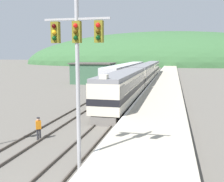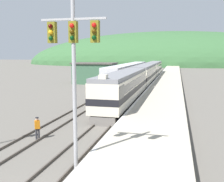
{
  "view_description": "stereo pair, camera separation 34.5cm",
  "coord_description": "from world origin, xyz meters",
  "px_view_note": "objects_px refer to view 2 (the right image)",
  "views": [
    {
      "loc": [
        5.67,
        -7.47,
        6.08
      ],
      "look_at": [
        -0.32,
        18.06,
        2.37
      ],
      "focal_mm": 42.0,
      "sensor_mm": 36.0,
      "label": 1
    },
    {
      "loc": [
        6.0,
        -7.39,
        6.08
      ],
      "look_at": [
        -0.32,
        18.06,
        2.37
      ],
      "focal_mm": 42.0,
      "sensor_mm": 36.0,
      "label": 2
    }
  ],
  "objects_px": {
    "siding_train": "(129,73)",
    "signal_mast_main": "(74,57)",
    "express_train_lead_car": "(124,87)",
    "track_worker": "(37,127)",
    "carriage_second": "(145,74)",
    "carriage_third": "(154,69)"
  },
  "relations": [
    {
      "from": "signal_mast_main",
      "to": "express_train_lead_car",
      "type": "bearing_deg",
      "value": 93.5
    },
    {
      "from": "signal_mast_main",
      "to": "track_worker",
      "type": "distance_m",
      "value": 8.13
    },
    {
      "from": "carriage_third",
      "to": "track_worker",
      "type": "distance_m",
      "value": 54.67
    },
    {
      "from": "carriage_second",
      "to": "track_worker",
      "type": "relative_size",
      "value": 12.01
    },
    {
      "from": "carriage_third",
      "to": "track_worker",
      "type": "xyz_separation_m",
      "value": [
        -3.56,
        -54.54,
        -1.27
      ]
    },
    {
      "from": "carriage_second",
      "to": "track_worker",
      "type": "bearing_deg",
      "value": -95.96
    },
    {
      "from": "track_worker",
      "to": "carriage_third",
      "type": "bearing_deg",
      "value": 86.26
    },
    {
      "from": "siding_train",
      "to": "signal_mast_main",
      "type": "bearing_deg",
      "value": -83.31
    },
    {
      "from": "express_train_lead_car",
      "to": "carriage_third",
      "type": "distance_m",
      "value": 40.87
    },
    {
      "from": "express_train_lead_car",
      "to": "track_worker",
      "type": "bearing_deg",
      "value": -104.61
    },
    {
      "from": "siding_train",
      "to": "track_worker",
      "type": "distance_m",
      "value": 39.59
    },
    {
      "from": "track_worker",
      "to": "carriage_second",
      "type": "bearing_deg",
      "value": 84.04
    },
    {
      "from": "signal_mast_main",
      "to": "track_worker",
      "type": "xyz_separation_m",
      "value": [
        -4.66,
        4.35,
        -5.04
      ]
    },
    {
      "from": "carriage_third",
      "to": "siding_train",
      "type": "relative_size",
      "value": 0.55
    },
    {
      "from": "express_train_lead_car",
      "to": "carriage_second",
      "type": "xyz_separation_m",
      "value": [
        0.0,
        20.45,
        -0.01
      ]
    },
    {
      "from": "carriage_third",
      "to": "track_worker",
      "type": "relative_size",
      "value": 12.01
    },
    {
      "from": "carriage_second",
      "to": "carriage_third",
      "type": "height_order",
      "value": "same"
    },
    {
      "from": "carriage_second",
      "to": "carriage_third",
      "type": "xyz_separation_m",
      "value": [
        0.0,
        20.42,
        0.0
      ]
    },
    {
      "from": "carriage_third",
      "to": "siding_train",
      "type": "bearing_deg",
      "value": -105.12
    },
    {
      "from": "siding_train",
      "to": "carriage_third",
      "type": "bearing_deg",
      "value": 74.88
    },
    {
      "from": "express_train_lead_car",
      "to": "siding_train",
      "type": "bearing_deg",
      "value": 98.88
    },
    {
      "from": "express_train_lead_car",
      "to": "siding_train",
      "type": "xyz_separation_m",
      "value": [
        -4.05,
        25.9,
        -0.15
      ]
    }
  ]
}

